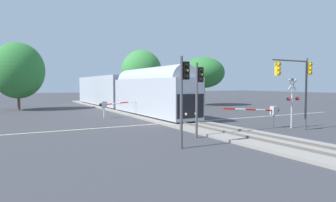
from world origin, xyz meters
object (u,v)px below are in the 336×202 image
(crossing_signal_mast, at_px, (292,97))
(crossing_gate_far, at_px, (108,105))
(commuter_train, at_px, (122,90))
(maple_right_background, at_px, (203,73))
(elm_centre_background, at_px, (142,71))
(pine_left_background, at_px, (18,71))
(traffic_signal_near_right, at_px, (298,76))
(traffic_signal_median, at_px, (199,88))
(crossing_gate_near, at_px, (268,111))
(traffic_signal_near_left, at_px, (184,87))

(crossing_signal_mast, distance_m, crossing_gate_far, 18.16)
(commuter_train, distance_m, maple_right_background, 15.61)
(elm_centre_background, distance_m, pine_left_background, 19.70)
(traffic_signal_near_right, bearing_deg, traffic_signal_median, 172.80)
(commuter_train, distance_m, traffic_signal_median, 23.32)
(pine_left_background, distance_m, maple_right_background, 28.37)
(maple_right_background, bearing_deg, commuter_train, -172.55)
(commuter_train, relative_size, crossing_gate_near, 6.48)
(crossing_gate_far, bearing_deg, crossing_signal_mast, -52.35)
(traffic_signal_near_right, relative_size, traffic_signal_near_left, 1.09)
(crossing_signal_mast, bearing_deg, traffic_signal_near_left, -168.68)
(traffic_signal_near_left, xyz_separation_m, elm_centre_background, (12.39, 34.36, 2.41))
(traffic_signal_near_left, xyz_separation_m, pine_left_background, (-7.20, 32.26, 2.05))
(crossing_gate_near, bearing_deg, crossing_gate_far, 123.95)
(crossing_gate_near, xyz_separation_m, pine_left_background, (-17.22, 29.13, 4.08))
(traffic_signal_near_right, height_order, traffic_signal_near_left, traffic_signal_near_right)
(crossing_signal_mast, xyz_separation_m, traffic_signal_near_left, (-11.93, -2.39, 0.94))
(crossing_gate_far, xyz_separation_m, traffic_signal_near_left, (-0.86, -16.74, 2.04))
(crossing_gate_near, height_order, traffic_signal_median, traffic_signal_median)
(traffic_signal_near_left, bearing_deg, maple_right_background, 52.89)
(crossing_gate_far, bearing_deg, traffic_signal_median, -83.16)
(maple_right_background, bearing_deg, traffic_signal_median, -125.87)
(commuter_train, relative_size, maple_right_background, 4.64)
(commuter_train, relative_size, traffic_signal_median, 7.55)
(traffic_signal_near_right, distance_m, traffic_signal_near_left, 11.15)
(crossing_signal_mast, relative_size, elm_centre_background, 0.43)
(traffic_signal_median, height_order, elm_centre_background, elm_centre_background)
(crossing_gate_far, bearing_deg, pine_left_background, 117.44)
(commuter_train, xyz_separation_m, maple_right_background, (15.23, 1.99, 2.79))
(commuter_train, relative_size, traffic_signal_near_left, 7.37)
(commuter_train, height_order, crossing_gate_far, commuter_train)
(crossing_signal_mast, xyz_separation_m, traffic_signal_median, (-9.34, -0.07, 0.86))
(crossing_gate_near, height_order, crossing_signal_mast, crossing_signal_mast)
(traffic_signal_near_left, height_order, traffic_signal_median, traffic_signal_near_left)
(crossing_gate_far, bearing_deg, traffic_signal_near_left, -92.94)
(traffic_signal_near_right, relative_size, elm_centre_background, 0.58)
(crossing_signal_mast, height_order, elm_centre_background, elm_centre_background)
(commuter_train, xyz_separation_m, elm_centre_background, (6.86, 8.91, 3.10))
(crossing_gate_near, height_order, maple_right_background, maple_right_background)
(commuter_train, xyz_separation_m, crossing_gate_near, (4.49, -22.31, -1.35))
(commuter_train, xyz_separation_m, traffic_signal_median, (-2.94, -23.13, 0.60))
(commuter_train, bearing_deg, traffic_signal_median, -97.23)
(maple_right_background, bearing_deg, traffic_signal_near_left, -127.11)
(crossing_signal_mast, xyz_separation_m, pine_left_background, (-19.13, 29.87, 2.99))
(crossing_gate_near, xyz_separation_m, traffic_signal_near_left, (-10.02, -3.13, 2.03))
(traffic_signal_near_left, height_order, elm_centre_background, elm_centre_background)
(traffic_signal_near_right, xyz_separation_m, pine_left_background, (-18.25, 31.02, 1.27))
(crossing_signal_mast, bearing_deg, traffic_signal_near_right, -127.68)
(crossing_signal_mast, xyz_separation_m, traffic_signal_near_right, (-0.88, -1.14, 1.73))
(pine_left_background, height_order, maple_right_background, pine_left_background)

